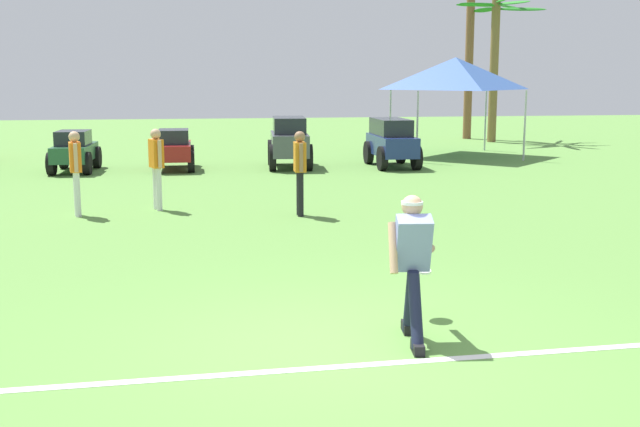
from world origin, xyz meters
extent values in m
plane|color=#5B8E3F|center=(0.00, 0.00, 0.00)|extent=(80.00, 80.00, 0.00)
cube|color=white|center=(0.00, -0.55, 0.00)|extent=(21.45, 0.99, 0.01)
cylinder|color=#191E38|center=(0.82, 0.16, 0.36)|extent=(0.15, 0.37, 0.72)
cube|color=black|center=(0.83, 0.32, 0.05)|extent=(0.13, 0.27, 0.10)
cylinder|color=#191E38|center=(0.78, -0.15, 0.36)|extent=(0.16, 0.45, 0.69)
cube|color=black|center=(0.77, -0.30, 0.05)|extent=(0.13, 0.27, 0.10)
cube|color=#7A84C6|center=(0.81, 0.09, 0.98)|extent=(0.38, 0.40, 0.58)
sphere|color=tan|center=(0.82, 0.17, 1.32)|extent=(0.23, 0.23, 0.21)
cylinder|color=white|center=(0.82, 0.17, 1.35)|extent=(0.24, 0.24, 0.03)
cylinder|color=tan|center=(1.02, 0.35, 0.82)|extent=(0.14, 0.58, 0.27)
cylinder|color=tan|center=(0.60, 0.06, 0.94)|extent=(0.11, 0.29, 0.49)
cylinder|color=white|center=(1.09, 0.82, 0.52)|extent=(0.36, 0.36, 0.06)
cylinder|color=silver|center=(-1.96, 8.16, 0.41)|extent=(0.14, 0.14, 0.82)
cylinder|color=silver|center=(-2.02, 8.33, 0.41)|extent=(0.14, 0.14, 0.82)
cube|color=orange|center=(-1.99, 8.25, 1.09)|extent=(0.31, 0.39, 0.54)
cylinder|color=tan|center=(-1.92, 8.05, 1.10)|extent=(0.09, 0.09, 0.52)
cylinder|color=tan|center=(-2.07, 8.44, 1.10)|extent=(0.09, 0.09, 0.52)
sphere|color=tan|center=(-1.99, 8.25, 1.46)|extent=(0.26, 0.26, 0.20)
cylinder|color=black|center=(0.63, 7.10, 0.41)|extent=(0.11, 0.11, 0.82)
cylinder|color=black|center=(0.63, 7.28, 0.41)|extent=(0.11, 0.11, 0.82)
cube|color=orange|center=(0.63, 7.19, 1.09)|extent=(0.20, 0.34, 0.54)
cylinder|color=#936B4C|center=(0.63, 6.98, 1.10)|extent=(0.07, 0.07, 0.52)
cylinder|color=#936B4C|center=(0.63, 7.40, 1.10)|extent=(0.07, 0.07, 0.52)
sphere|color=#936B4C|center=(0.63, 7.19, 1.46)|extent=(0.20, 0.20, 0.20)
cylinder|color=silver|center=(-3.41, 7.71, 0.41)|extent=(0.13, 0.13, 0.82)
cylinder|color=silver|center=(-3.44, 7.89, 0.41)|extent=(0.13, 0.13, 0.82)
cube|color=orange|center=(-3.42, 7.80, 1.09)|extent=(0.26, 0.37, 0.54)
cylinder|color=tan|center=(-3.38, 7.60, 1.10)|extent=(0.08, 0.08, 0.52)
cylinder|color=tan|center=(-3.46, 8.01, 1.10)|extent=(0.08, 0.08, 0.52)
sphere|color=tan|center=(-3.42, 7.80, 1.46)|extent=(0.23, 0.23, 0.20)
cube|color=#235133|center=(-4.45, 14.83, 0.51)|extent=(1.00, 2.24, 0.42)
cube|color=#1E232B|center=(-4.45, 14.73, 0.91)|extent=(0.84, 1.14, 0.38)
cylinder|color=black|center=(-4.86, 15.62, 0.30)|extent=(0.21, 0.61, 0.60)
cylinder|color=black|center=(-3.96, 15.58, 0.30)|extent=(0.21, 0.61, 0.60)
cylinder|color=black|center=(-4.93, 14.08, 0.30)|extent=(0.21, 0.61, 0.60)
cylinder|color=black|center=(-4.03, 14.04, 0.30)|extent=(0.21, 0.61, 0.60)
cube|color=maroon|center=(-1.83, 14.90, 0.51)|extent=(0.91, 2.20, 0.42)
cube|color=#1E232B|center=(-1.83, 14.80, 0.91)|extent=(0.80, 1.10, 0.38)
cylinder|color=black|center=(-2.28, 15.67, 0.30)|extent=(0.18, 0.60, 0.60)
cylinder|color=black|center=(-1.38, 15.68, 0.30)|extent=(0.18, 0.60, 0.60)
cylinder|color=black|center=(-2.27, 14.13, 0.30)|extent=(0.18, 0.60, 0.60)
cylinder|color=black|center=(-1.37, 14.14, 0.30)|extent=(0.18, 0.60, 0.60)
cube|color=#474C51|center=(1.33, 14.86, 0.66)|extent=(1.14, 2.41, 0.60)
cube|color=#1E232B|center=(1.34, 14.91, 1.18)|extent=(0.97, 1.61, 0.44)
cylinder|color=black|center=(0.90, 15.67, 0.36)|extent=(0.23, 0.73, 0.72)
cylinder|color=black|center=(1.88, 15.60, 0.36)|extent=(0.23, 0.73, 0.72)
cylinder|color=black|center=(0.79, 14.12, 0.36)|extent=(0.23, 0.73, 0.72)
cylinder|color=black|center=(1.77, 14.05, 0.36)|extent=(0.23, 0.73, 0.72)
cube|color=navy|center=(4.20, 14.61, 0.60)|extent=(0.98, 2.41, 0.55)
cube|color=#1E232B|center=(4.20, 14.76, 1.11)|extent=(0.86, 1.81, 0.46)
cylinder|color=black|center=(3.71, 15.44, 0.33)|extent=(0.19, 0.66, 0.66)
cylinder|color=black|center=(4.67, 15.45, 0.33)|extent=(0.19, 0.66, 0.66)
cylinder|color=black|center=(3.73, 13.77, 0.33)|extent=(0.19, 0.66, 0.66)
cylinder|color=black|center=(4.69, 13.77, 0.33)|extent=(0.19, 0.66, 0.66)
cylinder|color=brown|center=(9.58, 23.78, 3.57)|extent=(0.33, 0.33, 7.13)
cylinder|color=brown|center=(10.00, 22.15, 2.72)|extent=(0.32, 0.32, 5.44)
ellipsoid|color=#257D23|center=(10.98, 22.10, 4.97)|extent=(1.96, 0.36, 0.19)
ellipsoid|color=#257D23|center=(10.71, 22.83, 5.13)|extent=(1.59, 1.54, 0.15)
ellipsoid|color=#257D23|center=(9.84, 22.94, 4.99)|extent=(0.56, 1.62, 0.20)
ellipsoid|color=#257D23|center=(9.29, 22.36, 5.14)|extent=(1.50, 0.66, 0.17)
ellipsoid|color=#257D23|center=(9.16, 21.77, 5.08)|extent=(1.79, 0.99, 0.17)
ellipsoid|color=#257D23|center=(9.93, 21.38, 5.22)|extent=(0.39, 1.56, 0.15)
ellipsoid|color=#257D23|center=(10.38, 21.46, 5.14)|extent=(0.97, 1.50, 0.17)
cylinder|color=#B2B5BA|center=(8.52, 18.88, 1.05)|extent=(0.06, 0.06, 2.10)
cylinder|color=#B2B5BA|center=(5.20, 18.88, 1.05)|extent=(0.06, 0.06, 2.10)
cylinder|color=#B2B5BA|center=(8.52, 15.56, 1.05)|extent=(0.06, 0.06, 2.10)
cylinder|color=#B2B5BA|center=(5.20, 15.56, 1.05)|extent=(0.06, 0.06, 2.10)
pyramid|color=#33569E|center=(6.86, 17.22, 2.60)|extent=(3.49, 3.49, 0.99)
camera|label=1|loc=(-1.25, -7.27, 2.59)|focal=45.00mm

